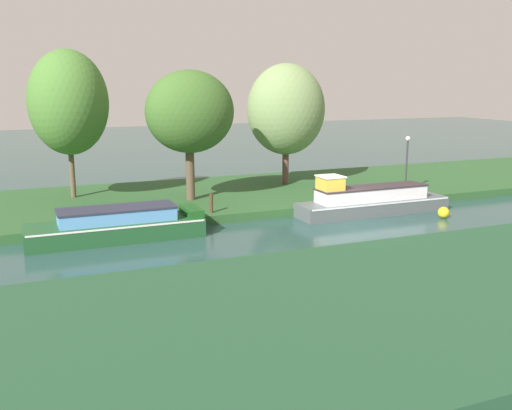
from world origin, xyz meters
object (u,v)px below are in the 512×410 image
object	(u,v)px
slate_narrowboat	(370,201)
lamp_post	(407,157)
willow_tree_left	(68,103)
willow_tree_centre	(190,112)
willow_tree_right	(286,110)
forest_barge	(118,226)
channel_buoy	(444,212)
mooring_post_near	(211,203)

from	to	relation	value
slate_narrowboat	lamp_post	distance (m)	4.65
slate_narrowboat	willow_tree_left	distance (m)	15.10
willow_tree_centre	willow_tree_right	bearing A→B (deg)	21.94
forest_barge	channel_buoy	distance (m)	14.42
willow_tree_centre	channel_buoy	size ratio (longest dim) A/B	12.16
mooring_post_near	channel_buoy	size ratio (longest dim) A/B	1.64
willow_tree_left	lamp_post	xyz separation A→B (m)	(16.32, -4.68, -2.86)
slate_narrowboat	mooring_post_near	bearing A→B (deg)	169.04
forest_barge	willow_tree_centre	xyz separation A→B (m)	(4.32, 4.37, 4.09)
willow_tree_right	channel_buoy	world-z (taller)	willow_tree_right
willow_tree_right	lamp_post	xyz separation A→B (m)	(4.82, -4.58, -2.34)
willow_tree_right	mooring_post_near	size ratio (longest dim) A/B	7.93
slate_narrowboat	willow_tree_centre	world-z (taller)	willow_tree_centre
forest_barge	slate_narrowboat	size ratio (longest dim) A/B	0.90
slate_narrowboat	lamp_post	world-z (taller)	lamp_post
slate_narrowboat	willow_tree_right	bearing A→B (deg)	99.17
willow_tree_left	mooring_post_near	size ratio (longest dim) A/B	8.55
willow_tree_centre	slate_narrowboat	bearing A→B (deg)	-30.67
willow_tree_centre	mooring_post_near	xyz separation A→B (m)	(0.01, -2.94, -3.83)
willow_tree_centre	lamp_post	world-z (taller)	willow_tree_centre
slate_narrowboat	willow_tree_left	xyz separation A→B (m)	(-12.61, 6.98, 4.48)
forest_barge	willow_tree_right	xyz separation A→B (m)	(10.57, 6.88, 4.01)
slate_narrowboat	mooring_post_near	world-z (taller)	slate_narrowboat
willow_tree_centre	channel_buoy	xyz separation A→B (m)	(9.96, -6.39, -4.40)
willow_tree_centre	channel_buoy	world-z (taller)	willow_tree_centre
willow_tree_centre	willow_tree_left	bearing A→B (deg)	153.51
forest_barge	mooring_post_near	xyz separation A→B (m)	(4.33, 1.42, 0.26)
forest_barge	willow_tree_right	bearing A→B (deg)	33.08
willow_tree_centre	mooring_post_near	distance (m)	4.83
lamp_post	mooring_post_near	distance (m)	11.18
willow_tree_right	lamp_post	distance (m)	7.05
willow_tree_right	mooring_post_near	xyz separation A→B (m)	(-6.24, -5.46, -3.75)
channel_buoy	lamp_post	bearing A→B (deg)	75.59
forest_barge	mooring_post_near	distance (m)	4.56
willow_tree_left	lamp_post	size ratio (longest dim) A/B	2.48
forest_barge	mooring_post_near	world-z (taller)	forest_barge
willow_tree_right	lamp_post	size ratio (longest dim) A/B	2.30
slate_narrowboat	willow_tree_right	xyz separation A→B (m)	(-1.11, 6.88, 3.95)
mooring_post_near	willow_tree_right	bearing A→B (deg)	41.18
forest_barge	willow_tree_left	xyz separation A→B (m)	(-0.93, 6.98, 4.53)
forest_barge	willow_tree_left	world-z (taller)	willow_tree_left
slate_narrowboat	willow_tree_centre	size ratio (longest dim) A/B	1.20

